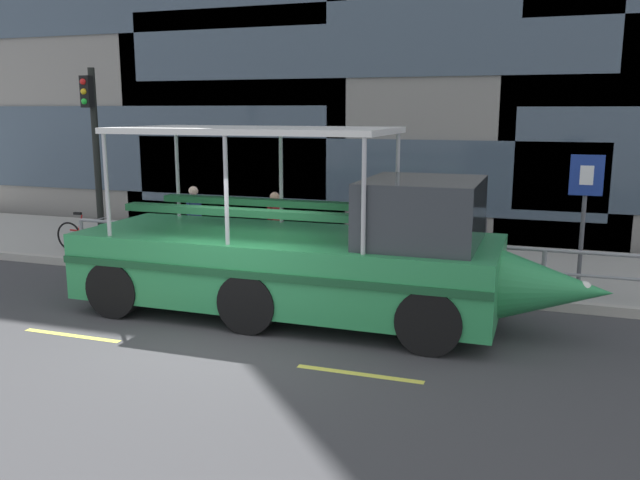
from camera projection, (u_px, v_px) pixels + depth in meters
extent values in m
plane|color=#3D3D3F|center=(231.00, 334.00, 10.62)|extent=(120.00, 120.00, 0.00)
cube|color=#A8A59E|center=(337.00, 257.00, 15.79)|extent=(32.00, 4.80, 0.18)
cube|color=#B2ADA3|center=(300.00, 282.00, 13.48)|extent=(32.00, 0.18, 0.18)
cube|color=#DBD64C|center=(72.00, 335.00, 10.57)|extent=(1.80, 0.12, 0.01)
cube|color=#DBD64C|center=(359.00, 374.00, 9.02)|extent=(1.80, 0.12, 0.01)
cube|color=#3D4C5B|center=(136.00, 149.00, 20.30)|extent=(12.44, 0.06, 2.62)
cube|color=#3D4C5B|center=(348.00, 175.00, 18.21)|extent=(13.39, 0.06, 1.98)
cube|color=#3D4C5B|center=(349.00, 40.00, 17.51)|extent=(13.39, 0.06, 1.98)
cylinder|color=gray|center=(332.00, 236.00, 13.43)|extent=(12.42, 0.07, 0.07)
cylinder|color=gray|center=(332.00, 257.00, 13.51)|extent=(12.42, 0.06, 0.06)
cylinder|color=gray|center=(82.00, 238.00, 15.51)|extent=(0.09, 0.09, 0.85)
cylinder|color=gray|center=(158.00, 243.00, 14.85)|extent=(0.09, 0.09, 0.85)
cylinder|color=gray|center=(241.00, 250.00, 14.18)|extent=(0.09, 0.09, 0.85)
cylinder|color=gray|center=(332.00, 257.00, 13.51)|extent=(0.09, 0.09, 0.85)
cylinder|color=gray|center=(432.00, 264.00, 12.85)|extent=(0.09, 0.09, 0.85)
cylinder|color=gray|center=(544.00, 273.00, 12.18)|extent=(0.09, 0.09, 0.85)
cylinder|color=black|center=(97.00, 162.00, 15.59)|extent=(0.16, 0.16, 4.35)
cube|color=black|center=(87.00, 92.00, 15.09)|extent=(0.24, 0.20, 0.72)
sphere|color=red|center=(83.00, 82.00, 14.95)|extent=(0.14, 0.14, 0.14)
sphere|color=gold|center=(84.00, 92.00, 14.99)|extent=(0.14, 0.14, 0.14)
sphere|color=green|center=(84.00, 101.00, 15.03)|extent=(0.14, 0.14, 0.14)
cylinder|color=#4C4F54|center=(583.00, 223.00, 12.48)|extent=(0.08, 0.08, 2.54)
cube|color=navy|center=(587.00, 175.00, 12.26)|extent=(0.60, 0.04, 0.76)
cube|color=white|center=(587.00, 175.00, 12.24)|extent=(0.24, 0.01, 0.36)
torus|color=black|center=(105.00, 239.00, 15.76)|extent=(0.70, 0.04, 0.70)
torus|color=black|center=(69.00, 236.00, 16.09)|extent=(0.70, 0.04, 0.70)
cylinder|color=#B21919|center=(86.00, 231.00, 15.89)|extent=(0.95, 0.04, 0.04)
cylinder|color=#B21919|center=(80.00, 225.00, 15.92)|extent=(0.19, 0.04, 0.51)
cube|color=black|center=(78.00, 213.00, 15.88)|extent=(0.20, 0.08, 0.06)
cylinder|color=#A5A5AA|center=(102.00, 218.00, 15.67)|extent=(0.03, 0.46, 0.03)
cube|color=#2D9351|center=(286.00, 266.00, 11.58)|extent=(7.33, 2.59, 1.16)
cone|color=#2D9351|center=(556.00, 289.00, 10.14)|extent=(1.65, 1.10, 1.10)
cylinder|color=#2D9351|center=(111.00, 252.00, 12.76)|extent=(0.37, 1.10, 1.10)
cube|color=#19512C|center=(255.00, 276.00, 10.34)|extent=(7.33, 0.04, 0.12)
sphere|color=white|center=(585.00, 288.00, 10.00)|extent=(0.22, 0.22, 0.22)
cube|color=#33383D|center=(422.00, 211.00, 10.60)|extent=(1.83, 2.17, 1.04)
cube|color=silver|center=(255.00, 130.00, 11.30)|extent=(4.76, 2.38, 0.10)
cylinder|color=#B2B2B7|center=(397.00, 181.00, 11.81)|extent=(0.07, 0.07, 1.74)
cylinder|color=#B2B2B7|center=(364.00, 197.00, 9.70)|extent=(0.07, 0.07, 1.74)
cylinder|color=#B2B2B7|center=(281.00, 177.00, 12.53)|extent=(0.07, 0.07, 1.74)
cylinder|color=#B2B2B7|center=(226.00, 191.00, 10.43)|extent=(0.07, 0.07, 1.74)
cylinder|color=#B2B2B7|center=(178.00, 174.00, 13.26)|extent=(0.07, 0.07, 1.74)
cylinder|color=#B2B2B7|center=(107.00, 186.00, 11.15)|extent=(0.07, 0.07, 1.74)
cube|color=#19512C|center=(271.00, 203.00, 12.14)|extent=(4.38, 0.28, 0.12)
cube|color=#19512C|center=(241.00, 212.00, 10.99)|extent=(4.38, 0.28, 0.12)
cylinder|color=black|center=(452.00, 283.00, 11.87)|extent=(1.00, 0.28, 1.00)
cylinder|color=black|center=(429.00, 322.00, 9.67)|extent=(1.00, 0.28, 1.00)
cylinder|color=black|center=(301.00, 270.00, 12.81)|extent=(1.00, 0.28, 1.00)
cylinder|color=black|center=(248.00, 303.00, 10.61)|extent=(1.00, 0.28, 1.00)
cylinder|color=black|center=(185.00, 260.00, 13.64)|extent=(1.00, 0.28, 1.00)
cylinder|color=black|center=(114.00, 289.00, 11.44)|extent=(1.00, 0.28, 1.00)
cylinder|color=#47423D|center=(474.00, 261.00, 13.36)|extent=(0.10, 0.10, 0.76)
cylinder|color=#47423D|center=(480.00, 262.00, 13.23)|extent=(0.10, 0.10, 0.76)
cube|color=#38383D|center=(478.00, 230.00, 13.16)|extent=(0.32, 0.31, 0.54)
cylinder|color=#38383D|center=(472.00, 230.00, 13.33)|extent=(0.07, 0.07, 0.48)
cylinder|color=#38383D|center=(485.00, 233.00, 13.01)|extent=(0.07, 0.07, 0.48)
sphere|color=beige|center=(479.00, 210.00, 13.09)|extent=(0.21, 0.21, 0.21)
cylinder|color=#47423D|center=(358.00, 249.00, 14.22)|extent=(0.11, 0.11, 0.85)
cylinder|color=#47423D|center=(365.00, 249.00, 14.27)|extent=(0.11, 0.11, 0.85)
cube|color=maroon|center=(362.00, 216.00, 14.10)|extent=(0.37, 0.35, 0.61)
cylinder|color=maroon|center=(353.00, 218.00, 14.04)|extent=(0.07, 0.07, 0.55)
cylinder|color=maroon|center=(371.00, 217.00, 14.18)|extent=(0.07, 0.07, 0.55)
sphere|color=tan|center=(362.00, 195.00, 14.02)|extent=(0.24, 0.24, 0.24)
cylinder|color=black|center=(273.00, 245.00, 14.76)|extent=(0.10, 0.10, 0.79)
cylinder|color=black|center=(278.00, 244.00, 14.88)|extent=(0.10, 0.10, 0.79)
cube|color=maroon|center=(275.00, 215.00, 14.68)|extent=(0.26, 0.34, 0.56)
cylinder|color=maroon|center=(269.00, 218.00, 14.54)|extent=(0.07, 0.07, 0.51)
cylinder|color=maroon|center=(281.00, 215.00, 14.84)|extent=(0.07, 0.07, 0.51)
sphere|color=tan|center=(275.00, 197.00, 14.60)|extent=(0.22, 0.22, 0.22)
cylinder|color=black|center=(197.00, 237.00, 15.74)|extent=(0.10, 0.10, 0.81)
cylinder|color=black|center=(193.00, 238.00, 15.61)|extent=(0.10, 0.10, 0.81)
cube|color=navy|center=(194.00, 209.00, 15.54)|extent=(0.25, 0.34, 0.57)
cylinder|color=navy|center=(200.00, 209.00, 15.71)|extent=(0.07, 0.07, 0.52)
cylinder|color=navy|center=(188.00, 211.00, 15.38)|extent=(0.07, 0.07, 0.52)
sphere|color=beige|center=(193.00, 191.00, 15.46)|extent=(0.22, 0.22, 0.22)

